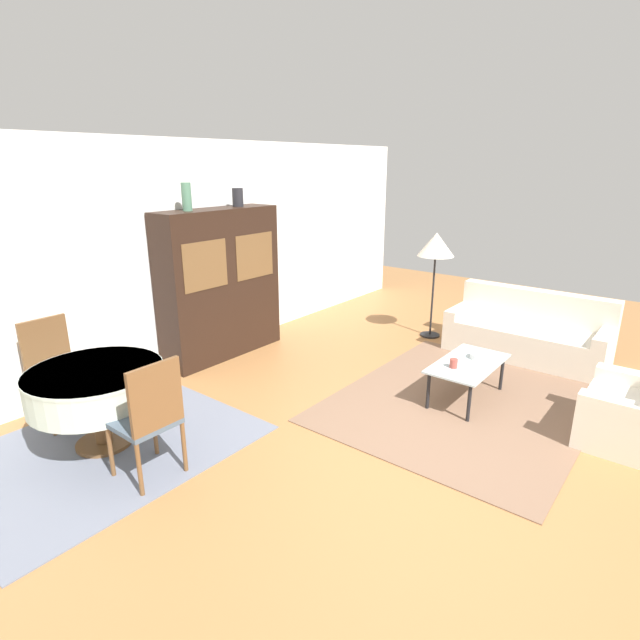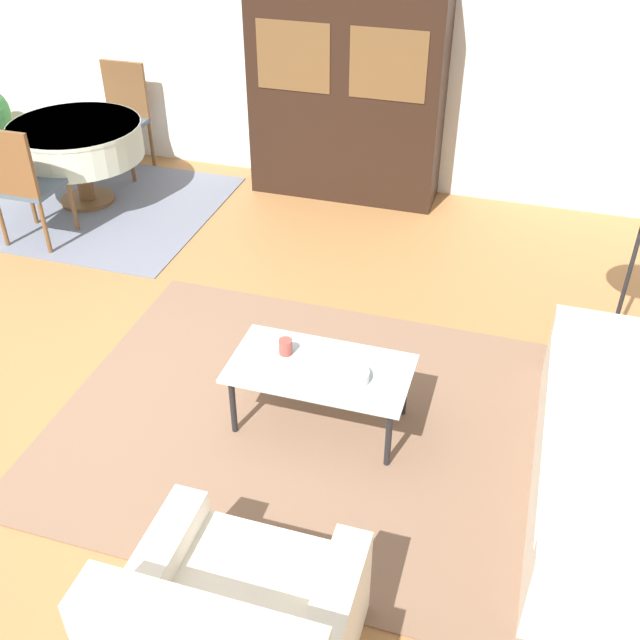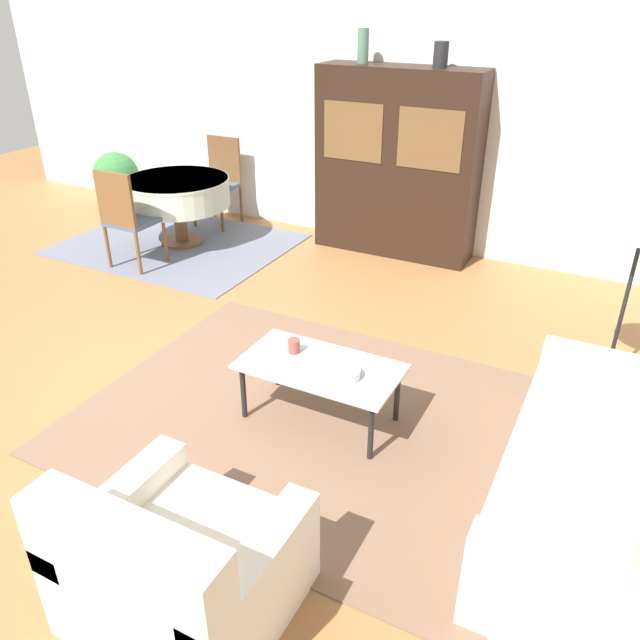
{
  "view_description": "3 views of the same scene",
  "coord_description": "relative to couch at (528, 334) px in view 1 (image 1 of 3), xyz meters",
  "views": [
    {
      "loc": [
        -3.44,
        -1.48,
        2.42
      ],
      "look_at": [
        0.2,
        1.4,
        0.95
      ],
      "focal_mm": 28.0,
      "sensor_mm": 36.0,
      "label": 1
    },
    {
      "loc": [
        2.27,
        -2.83,
        3.08
      ],
      "look_at": [
        1.31,
        0.3,
        0.75
      ],
      "focal_mm": 42.0,
      "sensor_mm": 36.0,
      "label": 2
    },
    {
      "loc": [
        2.86,
        -2.68,
        2.55
      ],
      "look_at": [
        1.31,
        0.3,
        0.75
      ],
      "focal_mm": 35.0,
      "sensor_mm": 36.0,
      "label": 3
    }
  ],
  "objects": [
    {
      "name": "cup",
      "position": [
        -1.94,
        0.17,
        0.17
      ],
      "size": [
        0.08,
        0.08,
        0.09
      ],
      "color": "#9E4238",
      "rests_on": "coffee_table"
    },
    {
      "name": "floor_lamp",
      "position": [
        -0.07,
        1.33,
        1.01
      ],
      "size": [
        0.51,
        0.51,
        1.5
      ],
      "color": "black",
      "rests_on": "ground_plane"
    },
    {
      "name": "dining_table",
      "position": [
        -4.58,
        2.28,
        0.28
      ],
      "size": [
        1.14,
        1.14,
        0.72
      ],
      "color": "brown",
      "rests_on": "dining_rug"
    },
    {
      "name": "coffee_table",
      "position": [
        -1.71,
        0.11,
        0.09
      ],
      "size": [
        1.03,
        0.55,
        0.41
      ],
      "color": "black",
      "rests_on": "area_rug"
    },
    {
      "name": "dining_chair_near",
      "position": [
        -4.58,
        1.49,
        0.27
      ],
      "size": [
        0.44,
        0.44,
        1.0
      ],
      "color": "brown",
      "rests_on": "dining_rug"
    },
    {
      "name": "dining_rug",
      "position": [
        -4.6,
        2.21,
        -0.29
      ],
      "size": [
        2.41,
        1.9,
        0.01
      ],
      "color": "slate",
      "rests_on": "ground_plane"
    },
    {
      "name": "vase_short",
      "position": [
        -2.03,
        3.16,
        1.7
      ],
      "size": [
        0.14,
        0.14,
        0.23
      ],
      "color": "#232328",
      "rests_on": "display_cabinet"
    },
    {
      "name": "bowl",
      "position": [
        -1.52,
        0.05,
        0.16
      ],
      "size": [
        0.22,
        0.22,
        0.06
      ],
      "color": "white",
      "rests_on": "coffee_table"
    },
    {
      "name": "display_cabinet",
      "position": [
        -2.4,
        3.16,
        0.65
      ],
      "size": [
        1.67,
        0.46,
        1.89
      ],
      "color": "black",
      "rests_on": "ground_plane"
    },
    {
      "name": "area_rug",
      "position": [
        -1.78,
        0.09,
        -0.29
      ],
      "size": [
        2.92,
        2.38,
        0.01
      ],
      "color": "brown",
      "rests_on": "ground_plane"
    },
    {
      "name": "couch",
      "position": [
        0.0,
        0.0,
        0.0
      ],
      "size": [
        0.83,
        1.94,
        0.83
      ],
      "rotation": [
        0.0,
        0.0,
        1.57
      ],
      "color": "silver",
      "rests_on": "ground_plane"
    },
    {
      "name": "vase_tall",
      "position": [
        -2.82,
        3.16,
        1.75
      ],
      "size": [
        0.11,
        0.11,
        0.32
      ],
      "color": "#4C7A60",
      "rests_on": "display_cabinet"
    },
    {
      "name": "ground_plane",
      "position": [
        -3.02,
        -0.19,
        -0.3
      ],
      "size": [
        14.0,
        14.0,
        0.0
      ],
      "primitive_type": "plane",
      "color": "#9E6B3D"
    },
    {
      "name": "dining_chair_far",
      "position": [
        -4.58,
        3.07,
        0.27
      ],
      "size": [
        0.44,
        0.44,
        1.0
      ],
      "rotation": [
        0.0,
        0.0,
        3.14
      ],
      "color": "brown",
      "rests_on": "dining_rug"
    },
    {
      "name": "wall_back",
      "position": [
        -3.02,
        3.44,
        1.05
      ],
      "size": [
        10.0,
        0.06,
        2.7
      ],
      "color": "white",
      "rests_on": "ground_plane"
    }
  ]
}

